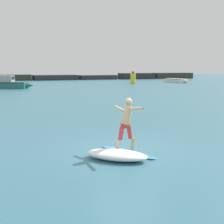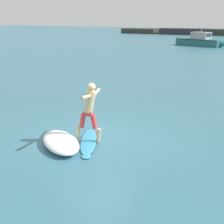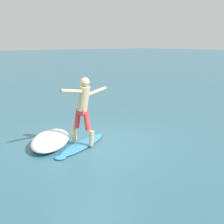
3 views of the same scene
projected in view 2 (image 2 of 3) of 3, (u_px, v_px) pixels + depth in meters
name	position (u px, v px, depth m)	size (l,w,h in m)	color
ground_plane	(97.00, 140.00, 10.12)	(200.00, 200.00, 0.00)	#376E80
surfboard	(89.00, 142.00, 9.87)	(1.49, 2.32, 0.19)	#3797C2
surfer	(90.00, 107.00, 9.57)	(0.85, 1.69, 1.86)	tan
small_boat_offshore	(201.00, 41.00, 41.86)	(7.37, 4.14, 2.71)	#256364
wave_foam_at_tail	(61.00, 142.00, 9.53)	(2.22, 2.07, 0.30)	white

